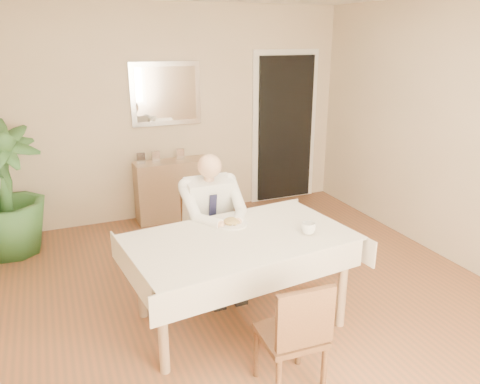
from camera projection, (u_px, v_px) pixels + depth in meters
name	position (u px, v px, depth m)	size (l,w,h in m)	color
room	(258.00, 162.00, 3.59)	(5.00, 5.02, 2.60)	brown
doorway	(285.00, 129.00, 6.40)	(0.96, 0.07, 2.10)	white
mirror	(166.00, 94.00, 5.64)	(0.86, 0.04, 0.76)	silver
dining_table	(240.00, 246.00, 3.64)	(1.83, 1.21, 0.75)	#9A7555
chair_far	(205.00, 230.00, 4.47)	(0.42, 0.42, 0.82)	#472D18
chair_near	(296.00, 333.00, 2.94)	(0.40, 0.40, 0.81)	#472D18
seated_man	(214.00, 217.00, 4.15)	(0.48, 0.72, 1.24)	white
plate	(232.00, 224.00, 3.83)	(0.26, 0.26, 0.02)	white
food	(232.00, 221.00, 3.82)	(0.14, 0.14, 0.06)	olive
knife	(239.00, 224.00, 3.78)	(0.01, 0.01, 0.13)	silver
fork	(230.00, 225.00, 3.75)	(0.01, 0.01, 0.13)	silver
coffee_mug	(308.00, 228.00, 3.64)	(0.12, 0.12, 0.09)	white
sideboard	(174.00, 190.00, 5.88)	(0.94, 0.32, 0.75)	#9A7555
photo_frame_left	(141.00, 158.00, 5.60)	(0.10, 0.02, 0.14)	silver
photo_frame_center	(156.00, 157.00, 5.69)	(0.10, 0.02, 0.14)	silver
photo_frame_right	(180.00, 154.00, 5.81)	(0.10, 0.02, 0.14)	silver
potted_palm	(4.00, 190.00, 4.83)	(0.79, 0.79, 1.41)	#2B5626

